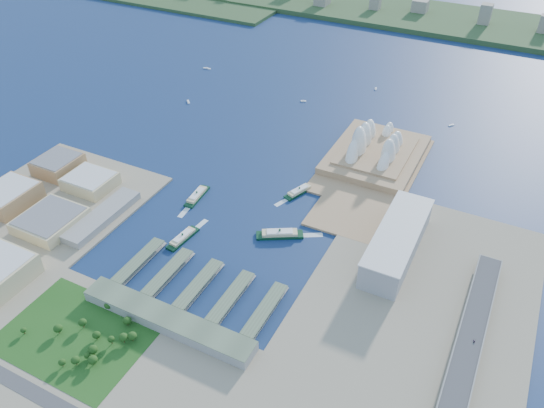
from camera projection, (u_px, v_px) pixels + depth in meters
The scene contains 24 objects.
ground at pixel (223, 245), 657.32m from camera, with size 3000.00×3000.00×0.00m, color #101D4C.
west_land at pixel (11, 234), 672.17m from camera, with size 220.00×390.00×3.00m, color gray.
south_land at pixel (109, 374), 507.04m from camera, with size 720.00×180.00×3.00m, color gray.
east_land at pixel (401, 345), 534.03m from camera, with size 240.00×500.00×3.00m, color gray.
peninsula at pixel (373, 164), 802.48m from camera, with size 135.00×220.00×3.00m, color #A17E58.
far_shore at pixel (422, 16), 1350.82m from camera, with size 2200.00×260.00×12.00m, color #2D4926.
opera_house at pixel (378, 141), 799.23m from camera, with size 134.00×180.00×58.00m, color white, non-canonical shape.
toaster_building at pixel (397, 242), 631.33m from camera, with size 45.00×155.00×35.00m, color gray.
expressway at pixel (461, 371), 500.73m from camera, with size 26.00×340.00×11.85m, color gray, non-canonical shape.
west_buildings at pixel (29, 210), 688.03m from camera, with size 200.00×280.00×27.00m, color #A57D52, non-canonical shape.
ferry_wharves at pixel (199, 285), 596.11m from camera, with size 184.00×90.00×9.30m, color #50614A, non-canonical shape.
terminal_building at pixel (168, 320), 550.44m from camera, with size 200.00×28.00×12.00m, color gray.
park at pixel (75, 330), 537.25m from camera, with size 150.00×110.00×16.00m, color #194714, non-canonical shape.
far_skyline at pixel (422, 5), 1316.41m from camera, with size 1900.00×140.00×55.00m, color gray, non-canonical shape.
ferry_a at pixel (197, 194), 734.77m from camera, with size 13.39×52.59×9.94m, color #0C321B, non-canonical shape.
ferry_b at pixel (299, 190), 743.61m from camera, with size 12.53×49.22×9.31m, color #0C321B, non-canonical shape.
ferry_c at pixel (183, 237), 663.35m from camera, with size 12.96×50.91×9.63m, color #0C321B, non-canonical shape.
ferry_d at pixel (280, 233), 668.07m from camera, with size 15.10×59.34×11.22m, color #0C321B, non-canonical shape.
boat_a at pixel (188, 102), 972.38m from camera, with size 3.53×14.13×2.73m, color white, non-canonical shape.
boat_b at pixel (303, 101), 974.63m from camera, with size 3.47×9.92×2.68m, color white, non-canonical shape.
boat_c at pixel (451, 125), 901.86m from camera, with size 3.02×10.34×2.33m, color white, non-canonical shape.
boat_d at pixel (207, 68), 1095.80m from camera, with size 3.48×15.90×2.68m, color white, non-canonical shape.
boat_e at pixel (376, 89), 1016.86m from camera, with size 3.35×10.54×2.59m, color white, non-canonical shape.
car_c at pixel (474, 341), 521.13m from camera, with size 1.81×4.46×1.29m, color slate.
Camera 1 is at (278.05, -412.38, 437.10)m, focal length 35.00 mm.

